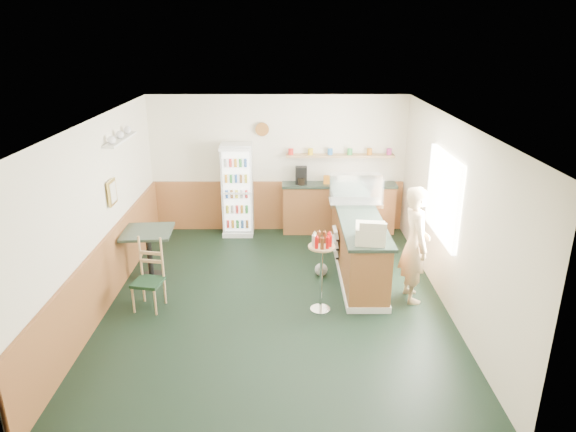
{
  "coord_description": "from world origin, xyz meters",
  "views": [
    {
      "loc": [
        0.17,
        -6.85,
        3.84
      ],
      "look_at": [
        0.19,
        0.6,
        1.13
      ],
      "focal_mm": 32.0,
      "sensor_mm": 36.0,
      "label": 1
    }
  ],
  "objects_px": {
    "display_case": "(356,190)",
    "cafe_table": "(149,245)",
    "condiment_stand": "(321,260)",
    "cash_register": "(370,234)",
    "drinks_fridge": "(237,190)",
    "shopkeeper": "(415,244)",
    "cafe_chair": "(149,271)"
  },
  "relations": [
    {
      "from": "cafe_table",
      "to": "cafe_chair",
      "type": "height_order",
      "value": "cafe_chair"
    },
    {
      "from": "shopkeeper",
      "to": "cafe_chair",
      "type": "distance_m",
      "value": 3.91
    },
    {
      "from": "drinks_fridge",
      "to": "condiment_stand",
      "type": "bearing_deg",
      "value": -64.43
    },
    {
      "from": "display_case",
      "to": "condiment_stand",
      "type": "distance_m",
      "value": 2.0
    },
    {
      "from": "condiment_stand",
      "to": "cafe_table",
      "type": "xyz_separation_m",
      "value": [
        -2.71,
        1.02,
        -0.21
      ]
    },
    {
      "from": "display_case",
      "to": "cafe_table",
      "type": "relative_size",
      "value": 1.06
    },
    {
      "from": "drinks_fridge",
      "to": "shopkeeper",
      "type": "xyz_separation_m",
      "value": [
        2.84,
        -2.68,
        -0.02
      ]
    },
    {
      "from": "drinks_fridge",
      "to": "display_case",
      "type": "relative_size",
      "value": 2.02
    },
    {
      "from": "cafe_chair",
      "to": "cash_register",
      "type": "bearing_deg",
      "value": 10.94
    },
    {
      "from": "shopkeeper",
      "to": "cafe_table",
      "type": "bearing_deg",
      "value": 77.77
    },
    {
      "from": "display_case",
      "to": "cafe_chair",
      "type": "xyz_separation_m",
      "value": [
        -3.19,
        -1.67,
        -0.71
      ]
    },
    {
      "from": "drinks_fridge",
      "to": "cash_register",
      "type": "relative_size",
      "value": 4.11
    },
    {
      "from": "shopkeeper",
      "to": "drinks_fridge",
      "type": "bearing_deg",
      "value": 43.8
    },
    {
      "from": "drinks_fridge",
      "to": "shopkeeper",
      "type": "distance_m",
      "value": 3.91
    },
    {
      "from": "display_case",
      "to": "cash_register",
      "type": "relative_size",
      "value": 2.04
    },
    {
      "from": "cafe_table",
      "to": "drinks_fridge",
      "type": "bearing_deg",
      "value": 57.96
    },
    {
      "from": "shopkeeper",
      "to": "cash_register",
      "type": "bearing_deg",
      "value": 101.81
    },
    {
      "from": "shopkeeper",
      "to": "condiment_stand",
      "type": "bearing_deg",
      "value": 101.25
    },
    {
      "from": "cafe_table",
      "to": "cafe_chair",
      "type": "distance_m",
      "value": 0.9
    },
    {
      "from": "display_case",
      "to": "cafe_chair",
      "type": "distance_m",
      "value": 3.67
    },
    {
      "from": "cash_register",
      "to": "drinks_fridge",
      "type": "bearing_deg",
      "value": 134.51
    },
    {
      "from": "shopkeeper",
      "to": "cafe_chair",
      "type": "relative_size",
      "value": 1.68
    },
    {
      "from": "shopkeeper",
      "to": "condiment_stand",
      "type": "height_order",
      "value": "shopkeeper"
    },
    {
      "from": "drinks_fridge",
      "to": "cafe_table",
      "type": "distance_m",
      "value": 2.39
    },
    {
      "from": "cash_register",
      "to": "display_case",
      "type": "bearing_deg",
      "value": 97.66
    },
    {
      "from": "display_case",
      "to": "cafe_table",
      "type": "bearing_deg",
      "value": -166.79
    },
    {
      "from": "condiment_stand",
      "to": "cafe_table",
      "type": "relative_size",
      "value": 1.41
    },
    {
      "from": "drinks_fridge",
      "to": "condiment_stand",
      "type": "height_order",
      "value": "drinks_fridge"
    },
    {
      "from": "drinks_fridge",
      "to": "display_case",
      "type": "xyz_separation_m",
      "value": [
        2.14,
        -1.21,
        0.36
      ]
    },
    {
      "from": "display_case",
      "to": "cafe_chair",
      "type": "bearing_deg",
      "value": -152.32
    },
    {
      "from": "cafe_table",
      "to": "cash_register",
      "type": "bearing_deg",
      "value": -14.11
    },
    {
      "from": "cash_register",
      "to": "cafe_chair",
      "type": "relative_size",
      "value": 0.42
    }
  ]
}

